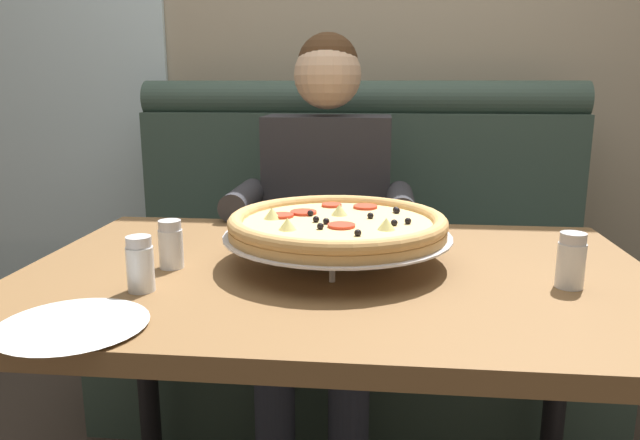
{
  "coord_description": "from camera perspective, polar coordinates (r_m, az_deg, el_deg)",
  "views": [
    {
      "loc": [
        0.09,
        -1.18,
        1.12
      ],
      "look_at": [
        -0.03,
        -0.05,
        0.86
      ],
      "focal_mm": 33.55,
      "sensor_mm": 36.0,
      "label": 1
    }
  ],
  "objects": [
    {
      "name": "back_wall_with_window",
      "position": [
        2.66,
        4.17,
        18.93
      ],
      "size": [
        6.0,
        0.12,
        2.8
      ],
      "primitive_type": "cube",
      "color": "tan",
      "rests_on": "ground_plane"
    },
    {
      "name": "window_panel",
      "position": [
        2.98,
        -25.15,
        17.15
      ],
      "size": [
        1.1,
        0.02,
        2.8
      ],
      "primitive_type": "cube",
      "color": "white",
      "rests_on": "ground_plane"
    },
    {
      "name": "booth_bench",
      "position": [
        2.2,
        3.26,
        -6.28
      ],
      "size": [
        1.68,
        0.78,
        1.13
      ],
      "color": "#384C42",
      "rests_on": "ground_plane"
    },
    {
      "name": "dining_table",
      "position": [
        1.27,
        1.47,
        -8.52
      ],
      "size": [
        1.29,
        0.85,
        0.75
      ],
      "color": "brown",
      "rests_on": "ground_plane"
    },
    {
      "name": "diner_main",
      "position": [
        1.86,
        0.44,
        0.18
      ],
      "size": [
        0.54,
        0.64,
        1.27
      ],
      "color": "#2D3342",
      "rests_on": "ground_plane"
    },
    {
      "name": "pizza",
      "position": [
        1.26,
        1.52,
        -0.54
      ],
      "size": [
        0.48,
        0.48,
        0.11
      ],
      "color": "silver",
      "rests_on": "dining_table"
    },
    {
      "name": "shaker_parmesan",
      "position": [
        1.15,
        -16.76,
        -4.39
      ],
      "size": [
        0.05,
        0.05,
        0.1
      ],
      "color": "white",
      "rests_on": "dining_table"
    },
    {
      "name": "shaker_pepper_flakes",
      "position": [
        1.27,
        -14.03,
        -2.58
      ],
      "size": [
        0.05,
        0.05,
        0.1
      ],
      "color": "white",
      "rests_on": "dining_table"
    },
    {
      "name": "shaker_oregano",
      "position": [
        1.21,
        22.8,
        -3.94
      ],
      "size": [
        0.05,
        0.05,
        0.11
      ],
      "color": "white",
      "rests_on": "dining_table"
    },
    {
      "name": "plate_near_left",
      "position": [
        1.02,
        -22.57,
        -8.95
      ],
      "size": [
        0.24,
        0.24,
        0.02
      ],
      "color": "white",
      "rests_on": "dining_table"
    }
  ]
}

